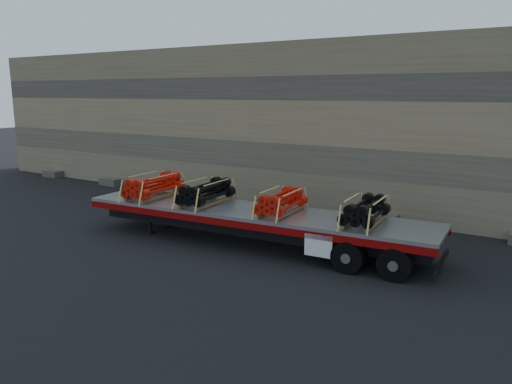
# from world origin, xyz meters

# --- Properties ---
(ground) EXTENTS (120.00, 120.00, 0.00)m
(ground) POSITION_xyz_m (0.00, 0.00, 0.00)
(ground) COLOR black
(ground) RESTS_ON ground
(rock_wall) EXTENTS (44.00, 3.00, 7.00)m
(rock_wall) POSITION_xyz_m (0.00, 6.50, 3.50)
(rock_wall) COLOR #7A6B54
(rock_wall) RESTS_ON ground
(trailer) EXTENTS (12.08, 3.24, 1.19)m
(trailer) POSITION_xyz_m (-0.68, -0.20, 0.60)
(trailer) COLOR #ADB0B5
(trailer) RESTS_ON ground
(bundle_front) EXTENTS (1.29, 2.32, 0.79)m
(bundle_front) POSITION_xyz_m (-4.70, -0.52, 1.59)
(bundle_front) COLOR red
(bundle_front) RESTS_ON trailer
(bundle_midfront) EXTENTS (1.23, 2.21, 0.76)m
(bundle_midfront) POSITION_xyz_m (-2.45, -0.34, 1.57)
(bundle_midfront) COLOR black
(bundle_midfront) RESTS_ON trailer
(bundle_midrear) EXTENTS (1.13, 2.03, 0.70)m
(bundle_midrear) POSITION_xyz_m (0.37, -0.11, 1.54)
(bundle_midrear) COLOR red
(bundle_midrear) RESTS_ON trailer
(bundle_rear) EXTENTS (1.16, 2.08, 0.71)m
(bundle_rear) POSITION_xyz_m (3.05, 0.10, 1.55)
(bundle_rear) COLOR black
(bundle_rear) RESTS_ON trailer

